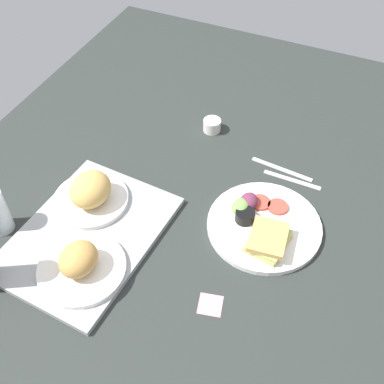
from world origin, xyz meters
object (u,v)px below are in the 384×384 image
Objects in this scene: bread_plate_far at (91,193)px; espresso_cup at (212,125)px; fork at (292,180)px; sticky_note at (210,305)px; plate_with_salad at (262,225)px; bread_plate_near at (80,264)px; knife at (282,169)px; serving_tray at (88,236)px.

bread_plate_far is 3.67× the size of espresso_cup.
fork reaches higher than sticky_note.
plate_with_salad is 1.78× the size of fork.
bread_plate_far reaches higher than bread_plate_near.
knife is at bearing -2.53° from sticky_note.
sticky_note is (4.94, -31.85, -4.33)cm from bread_plate_near.
knife is (-8.16, -25.87, -1.75)cm from espresso_cup.
espresso_cup is (31.81, 27.46, 0.36)cm from plate_with_salad.
fork is at bearing -55.96° from bread_plate_far.
knife is (23.65, 1.59, -1.39)cm from plate_with_salad.
bread_plate_far reaches higher than plate_with_salad.
knife is 3.39× the size of sticky_note.
serving_tray is 45.83cm from plate_with_salad.
fork is (41.86, -43.02, -0.55)cm from serving_tray.
plate_with_salad reaches higher than serving_tray.
bread_plate_near is 47.50cm from plate_with_salad.
bread_plate_far is 56.05cm from knife.
bread_plate_far is 44.17cm from sticky_note.
bread_plate_near is 1.14× the size of knife.
fork is at bearing -110.50° from espresso_cup.
bread_plate_near reaches higher than sticky_note.
bread_plate_near is 3.86× the size of espresso_cup.
fork and knife have the same top height.
espresso_cup reaches higher than fork.
sticky_note is (-26.32, 3.80, -1.58)cm from plate_with_salad.
knife is at bearing -107.52° from espresso_cup.
bread_plate_near is 64.50cm from fork.
fork is at bearing 148.55° from knife.
fork is (20.65, -2.41, -1.39)cm from plate_with_salad.
sticky_note is at bearing 92.88° from knife.
knife is at bearing -36.32° from fork.
serving_tray reaches higher than knife.
serving_tray is 8.04× the size of espresso_cup.
bread_plate_near is 63.65cm from espresso_cup.
sticky_note is (-46.97, 6.21, -0.19)cm from fork.
bread_plate_near reaches higher than espresso_cup.
bread_plate_near is at bearing 63.61° from knife.
serving_tray is 11.78cm from bread_plate_near.
fork is at bearing -36.24° from bread_plate_near.
plate_with_salad reaches higher than knife.
plate_with_salad is 5.41× the size of sticky_note.
fork is at bearing -7.53° from sticky_note.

